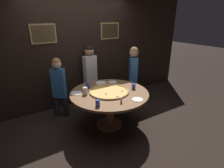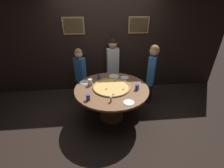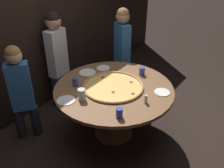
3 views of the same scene
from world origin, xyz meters
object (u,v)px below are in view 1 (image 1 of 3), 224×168
object	(u,v)px
giant_pizza	(109,91)
white_plate_far_back	(76,93)
diner_side_left	(59,84)
dining_table	(109,99)
white_plate_near_front	(138,99)
diner_side_right	(90,71)
white_plate_right_side	(101,83)
drink_cup_beside_pizza	(85,91)
condiment_shaker	(121,100)
drink_cup_near_left	(88,85)
drink_cup_by_shaker	(134,86)
drink_cup_centre_back	(98,103)
white_plate_beside_cup	(112,82)
diner_far_right	(133,73)

from	to	relation	value
giant_pizza	white_plate_far_back	xyz separation A→B (m)	(-0.56, 0.26, -0.01)
diner_side_left	dining_table	bearing A→B (deg)	165.67
white_plate_near_front	diner_side_right	bearing A→B (deg)	93.70
white_plate_right_side	drink_cup_beside_pizza	bearing A→B (deg)	-144.59
white_plate_right_side	condiment_shaker	bearing A→B (deg)	-98.90
drink_cup_beside_pizza	condiment_shaker	distance (m)	0.73
drink_cup_beside_pizza	diner_side_right	size ratio (longest dim) A/B	0.09
condiment_shaker	giant_pizza	bearing A→B (deg)	83.39
drink_cup_beside_pizza	white_plate_near_front	bearing A→B (deg)	-45.18
drink_cup_beside_pizza	diner_side_right	world-z (taller)	diner_side_right
giant_pizza	dining_table	bearing A→B (deg)	-97.09
drink_cup_beside_pizza	diner_side_right	distance (m)	1.15
drink_cup_beside_pizza	white_plate_near_front	distance (m)	0.96
giant_pizza	diner_side_right	xyz separation A→B (m)	(0.14, 1.13, 0.08)
drink_cup_near_left	condiment_shaker	xyz separation A→B (m)	(0.19, -0.90, -0.01)
drink_cup_by_shaker	dining_table	bearing A→B (deg)	166.72
white_plate_near_front	drink_cup_near_left	bearing A→B (deg)	117.30
giant_pizza	diner_side_left	size ratio (longest dim) A/B	0.58
white_plate_right_side	white_plate_near_front	bearing A→B (deg)	-82.21
dining_table	drink_cup_near_left	distance (m)	0.52
white_plate_right_side	diner_side_right	bearing A→B (deg)	86.68
drink_cup_beside_pizza	dining_table	bearing A→B (deg)	-18.28
drink_cup_centre_back	condiment_shaker	bearing A→B (deg)	-13.28
white_plate_beside_cup	drink_cup_near_left	bearing A→B (deg)	-179.17
drink_cup_by_shaker	diner_side_left	size ratio (longest dim) A/B	0.08
white_plate_near_front	diner_far_right	xyz separation A→B (m)	(0.76, 1.09, 0.07)
dining_table	condiment_shaker	world-z (taller)	condiment_shaker
condiment_shaker	diner_side_right	size ratio (longest dim) A/B	0.07
drink_cup_by_shaker	white_plate_beside_cup	size ratio (longest dim) A/B	0.57
drink_cup_centre_back	white_plate_right_side	xyz separation A→B (m)	(0.55, 0.91, -0.05)
giant_pizza	white_plate_far_back	distance (m)	0.62
white_plate_far_back	diner_side_left	distance (m)	0.65
drink_cup_near_left	drink_cup_by_shaker	bearing A→B (deg)	-35.85
drink_cup_beside_pizza	diner_side_left	distance (m)	0.81
white_plate_far_back	condiment_shaker	xyz separation A→B (m)	(0.50, -0.76, 0.05)
diner_side_right	diner_side_left	world-z (taller)	diner_side_right
white_plate_right_side	drink_cup_by_shaker	bearing A→B (deg)	-58.51
white_plate_right_side	diner_far_right	bearing A→B (deg)	2.32
white_plate_far_back	diner_side_right	world-z (taller)	diner_side_right
white_plate_far_back	diner_far_right	xyz separation A→B (m)	(1.56, 0.28, 0.07)
diner_side_left	drink_cup_by_shaker	bearing A→B (deg)	177.26
white_plate_right_side	diner_side_left	size ratio (longest dim) A/B	0.17
drink_cup_centre_back	dining_table	bearing A→B (deg)	41.08
drink_cup_beside_pizza	diner_side_left	bearing A→B (deg)	109.75
white_plate_far_back	white_plate_beside_cup	xyz separation A→B (m)	(0.89, 0.15, 0.00)
diner_side_left	drink_cup_near_left	bearing A→B (deg)	170.85
drink_cup_by_shaker	white_plate_near_front	size ratio (longest dim) A/B	0.56
condiment_shaker	diner_far_right	xyz separation A→B (m)	(1.06, 1.04, 0.03)
drink_cup_near_left	diner_far_right	xyz separation A→B (m)	(1.25, 0.14, 0.02)
dining_table	white_plate_far_back	world-z (taller)	white_plate_far_back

